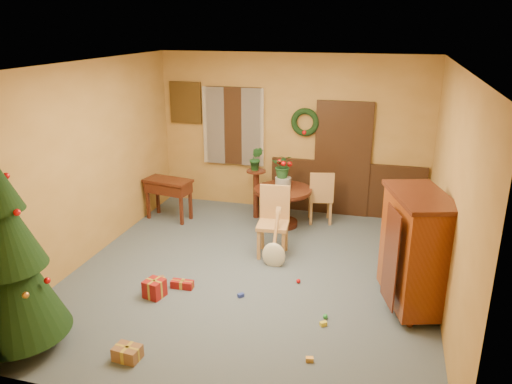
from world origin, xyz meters
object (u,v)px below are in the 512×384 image
(writing_desk, at_px, (168,189))
(dining_table, at_px, (283,200))
(chair_near, at_px, (274,218))
(christmas_tree, at_px, (7,258))
(sideboard, at_px, (415,248))

(writing_desk, bearing_deg, dining_table, 6.17)
(chair_near, distance_m, christmas_tree, 3.75)
(sideboard, bearing_deg, writing_desk, 155.15)
(writing_desk, relative_size, sideboard, 0.60)
(dining_table, relative_size, christmas_tree, 0.44)
(sideboard, bearing_deg, dining_table, 134.50)
(chair_near, relative_size, writing_desk, 1.18)
(christmas_tree, distance_m, writing_desk, 3.95)
(chair_near, height_order, sideboard, sideboard)
(chair_near, bearing_deg, sideboard, -27.50)
(writing_desk, height_order, sideboard, sideboard)
(dining_table, bearing_deg, sideboard, -45.50)
(dining_table, distance_m, christmas_tree, 4.65)
(chair_near, xyz_separation_m, sideboard, (2.01, -1.05, 0.23))
(christmas_tree, bearing_deg, writing_desk, 90.04)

